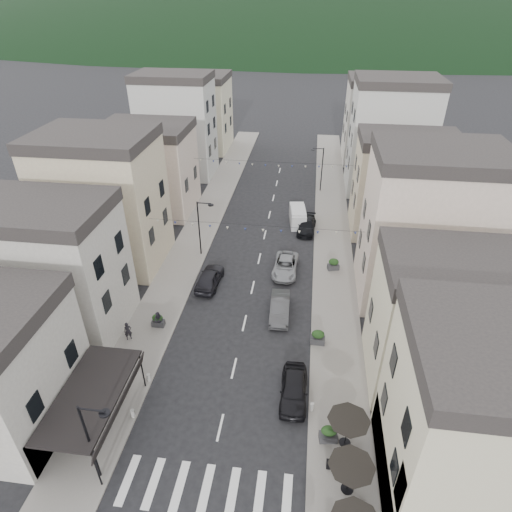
% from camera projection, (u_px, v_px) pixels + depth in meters
% --- Properties ---
extents(sidewalk_left, '(4.00, 76.00, 0.12)m').
position_uv_depth(sidewalk_left, '(202.00, 226.00, 49.60)').
color(sidewalk_left, slate).
rests_on(sidewalk_left, ground).
extents(sidewalk_right, '(4.00, 76.00, 0.12)m').
position_uv_depth(sidewalk_right, '(332.00, 234.00, 47.95)').
color(sidewalk_right, slate).
rests_on(sidewalk_right, ground).
extents(hill_backdrop, '(640.00, 360.00, 70.00)m').
position_uv_depth(hill_backdrop, '(312.00, 30.00, 273.46)').
color(hill_backdrop, black).
rests_on(hill_backdrop, ground).
extents(bistro_building, '(10.00, 8.00, 10.00)m').
position_uv_depth(bistro_building, '(496.00, 432.00, 21.07)').
color(bistro_building, beige).
rests_on(bistro_building, ground).
extents(boutique_awning, '(3.77, 7.50, 3.28)m').
position_uv_depth(boutique_awning, '(94.00, 395.00, 25.31)').
color(boutique_awning, black).
rests_on(boutique_awning, ground).
extents(buildings_row_left, '(10.20, 54.16, 14.00)m').
position_uv_depth(buildings_row_left, '(153.00, 156.00, 51.95)').
color(buildings_row_left, '#A7A199').
rests_on(buildings_row_left, ground).
extents(buildings_row_right, '(10.20, 54.16, 14.50)m').
position_uv_depth(buildings_row_right, '(400.00, 169.00, 47.68)').
color(buildings_row_right, beige).
rests_on(buildings_row_right, ground).
extents(cafe_terrace, '(2.50, 8.10, 2.53)m').
position_uv_depth(cafe_terrace, '(351.00, 469.00, 22.22)').
color(cafe_terrace, black).
rests_on(cafe_terrace, ground).
extents(streetlamp_left_near, '(1.70, 0.56, 6.00)m').
position_uv_depth(streetlamp_left_near, '(92.00, 436.00, 22.32)').
color(streetlamp_left_near, black).
rests_on(streetlamp_left_near, ground).
extents(streetlamp_left_far, '(1.70, 0.56, 6.00)m').
position_uv_depth(streetlamp_left_far, '(201.00, 223.00, 42.44)').
color(streetlamp_left_far, black).
rests_on(streetlamp_left_far, ground).
extents(streetlamp_right_far, '(1.70, 0.56, 6.00)m').
position_uv_depth(streetlamp_right_far, '(320.00, 165.00, 56.25)').
color(streetlamp_right_far, black).
rests_on(streetlamp_right_far, ground).
extents(bollards, '(11.66, 10.26, 0.60)m').
position_uv_depth(bollards, '(218.00, 430.00, 26.37)').
color(bollards, gray).
rests_on(bollards, ground).
extents(bunting_near, '(19.00, 0.28, 0.62)m').
position_uv_depth(bunting_near, '(254.00, 229.00, 37.40)').
color(bunting_near, black).
rests_on(bunting_near, ground).
extents(bunting_far, '(19.00, 0.28, 0.62)m').
position_uv_depth(bunting_far, '(272.00, 165.00, 50.81)').
color(bunting_far, black).
rests_on(bunting_far, ground).
extents(parked_car_a, '(1.84, 4.50, 1.53)m').
position_uv_depth(parked_car_a, '(294.00, 389.00, 28.63)').
color(parked_car_a, black).
rests_on(parked_car_a, ground).
extents(parked_car_b, '(1.75, 4.59, 1.49)m').
position_uv_depth(parked_car_b, '(280.00, 308.00, 35.91)').
color(parked_car_b, '#353537').
rests_on(parked_car_b, ground).
extents(parked_car_c, '(2.48, 5.05, 1.38)m').
position_uv_depth(parked_car_c, '(285.00, 266.00, 41.38)').
color(parked_car_c, gray).
rests_on(parked_car_c, ground).
extents(parked_car_d, '(2.24, 4.74, 1.33)m').
position_uv_depth(parked_car_d, '(307.00, 226.00, 48.39)').
color(parked_car_d, black).
rests_on(parked_car_d, ground).
extents(parked_car_e, '(2.16, 4.78, 1.59)m').
position_uv_depth(parked_car_e, '(209.00, 278.00, 39.51)').
color(parked_car_e, black).
rests_on(parked_car_e, ground).
extents(delivery_van, '(2.19, 4.42, 2.03)m').
position_uv_depth(delivery_van, '(298.00, 216.00, 49.76)').
color(delivery_van, silver).
rests_on(delivery_van, ground).
extents(pedestrian_a, '(0.69, 0.63, 1.59)m').
position_uv_depth(pedestrian_a, '(128.00, 331.00, 33.21)').
color(pedestrian_a, black).
rests_on(pedestrian_a, sidewalk_left).
extents(pedestrian_b, '(0.79, 0.64, 1.56)m').
position_uv_depth(pedestrian_b, '(159.00, 320.00, 34.32)').
color(pedestrian_b, black).
rests_on(pedestrian_b, sidewalk_left).
extents(planter_la, '(1.01, 0.75, 1.02)m').
position_uv_depth(planter_la, '(96.00, 405.00, 27.74)').
color(planter_la, '#2F2F32').
rests_on(planter_la, sidewalk_left).
extents(planter_lb, '(1.03, 0.57, 1.15)m').
position_uv_depth(planter_lb, '(158.00, 320.00, 34.65)').
color(planter_lb, '#323235').
rests_on(planter_lb, sidewalk_left).
extents(planter_ra, '(1.16, 0.74, 1.22)m').
position_uv_depth(planter_ra, '(329.00, 434.00, 25.82)').
color(planter_ra, '#303033').
rests_on(planter_ra, sidewalk_right).
extents(planter_rb, '(1.14, 0.65, 1.26)m').
position_uv_depth(planter_rb, '(318.00, 337.00, 32.92)').
color(planter_rb, '#2C2C2E').
rests_on(planter_rb, sidewalk_right).
extents(planter_rc, '(1.22, 0.88, 1.22)m').
position_uv_depth(planter_rc, '(333.00, 264.00, 41.58)').
color(planter_rc, '#2D2D30').
rests_on(planter_rc, sidewalk_right).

